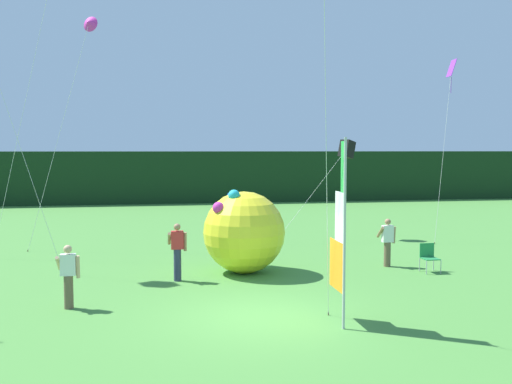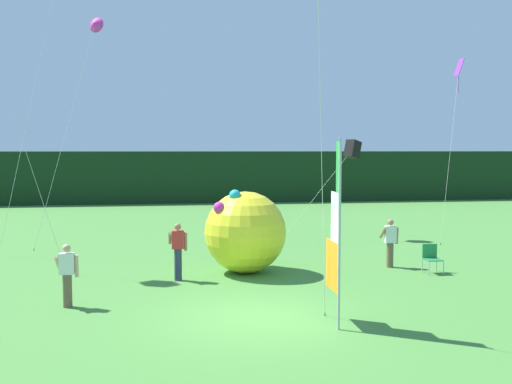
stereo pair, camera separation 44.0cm
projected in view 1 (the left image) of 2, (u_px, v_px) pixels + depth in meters
The scene contains 12 objects.
ground_plane at pixel (260, 316), 13.27m from camera, with size 120.00×120.00×0.00m, color #478438.
distant_treeline at pixel (190, 177), 42.02m from camera, with size 80.00×2.40×3.74m, color black.
banner_flag at pixel (340, 236), 12.45m from camera, with size 0.06×1.03×4.12m.
person_near_banner at pixel (387, 241), 18.84m from camera, with size 0.55×0.48×1.59m.
person_mid_field at pixel (68, 275), 13.84m from camera, with size 0.55×0.48×1.56m.
person_far_left at pixel (239, 233), 20.65m from camera, with size 0.55×0.48×1.58m.
person_far_right at pixel (177, 250), 16.77m from camera, with size 0.55×0.48×1.70m.
inflatable_balloon at pixel (244, 232), 17.85m from camera, with size 2.56×2.56×2.64m.
folding_chair at pixel (429, 256), 18.06m from camera, with size 0.51×0.51×0.89m.
kite_black_box_0 at pixel (347, 149), 24.93m from camera, with size 4.02×1.94×4.31m.
kite_magenta_delta_3 at pixel (89, 25), 22.80m from camera, with size 2.63×1.81×9.24m.
kite_purple_diamond_6 at pixel (451, 79), 25.21m from camera, with size 1.92×2.52×7.85m.
Camera 1 is at (-2.30, -12.82, 3.85)m, focal length 40.16 mm.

